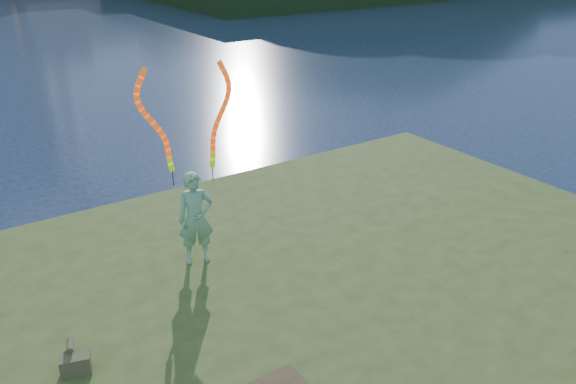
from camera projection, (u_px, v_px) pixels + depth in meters
ground at (266, 333)px, 10.47m from camera, size 320.00×320.00×0.00m
woman_with_ribbons at (194, 197)px, 10.76m from camera, size 2.08×0.74×4.25m
canvas_bag at (75, 362)px, 8.35m from camera, size 0.49×0.56×0.41m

